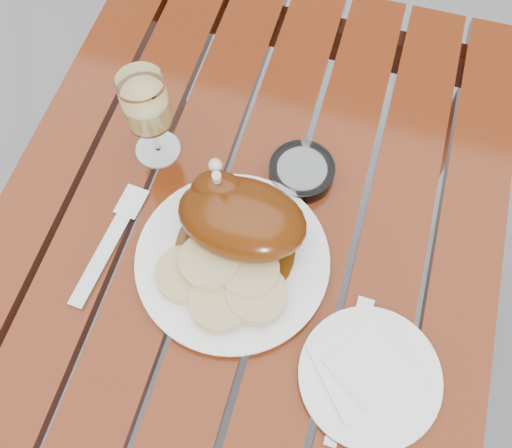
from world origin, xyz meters
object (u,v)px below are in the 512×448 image
(wine_glass, at_px, (150,119))
(ashtray, at_px, (302,172))
(table, at_px, (241,322))
(side_plate, at_px, (369,377))
(dinner_plate, at_px, (233,261))

(wine_glass, distance_m, ashtray, 0.26)
(table, bearing_deg, ashtray, 68.99)
(side_plate, bearing_deg, table, 151.33)
(wine_glass, bearing_deg, ashtray, 4.08)
(wine_glass, xyz_separation_m, side_plate, (0.42, -0.28, -0.08))
(dinner_plate, distance_m, ashtray, 0.19)
(ashtray, bearing_deg, side_plate, -59.79)
(dinner_plate, xyz_separation_m, wine_glass, (-0.18, 0.16, 0.08))
(side_plate, xyz_separation_m, ashtray, (-0.17, 0.29, 0.01))
(table, relative_size, side_plate, 6.00)
(wine_glass, bearing_deg, side_plate, -33.56)
(dinner_plate, height_order, side_plate, dinner_plate)
(dinner_plate, bearing_deg, wine_glass, 138.22)
(dinner_plate, bearing_deg, table, 89.97)
(wine_glass, height_order, ashtray, wine_glass)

